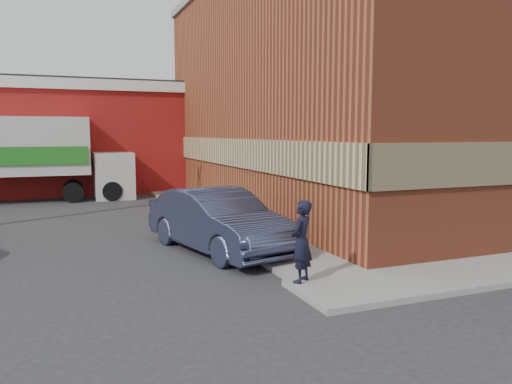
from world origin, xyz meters
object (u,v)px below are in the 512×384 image
object	(u,v)px
brick_building	(387,93)
box_truck	(38,153)
warehouse	(25,137)
sedan	(218,221)
man	(301,241)

from	to	relation	value
brick_building	box_truck	world-z (taller)	brick_building
warehouse	sedan	size ratio (longest dim) A/B	3.36
man	sedan	world-z (taller)	man
brick_building	sedan	bearing A→B (deg)	-148.17
man	box_truck	world-z (taller)	box_truck
warehouse	man	bearing A→B (deg)	-74.02
warehouse	sedan	distance (m)	17.68
man	box_truck	size ratio (longest dim) A/B	0.21
sedan	box_truck	distance (m)	12.82
warehouse	man	xyz separation A→B (m)	(5.80, -20.25, -1.89)
brick_building	sedan	size ratio (longest dim) A/B	3.76
warehouse	box_truck	world-z (taller)	warehouse
sedan	brick_building	bearing A→B (deg)	18.10
man	box_truck	xyz separation A→B (m)	(-5.09, 15.41, 1.20)
brick_building	warehouse	world-z (taller)	brick_building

